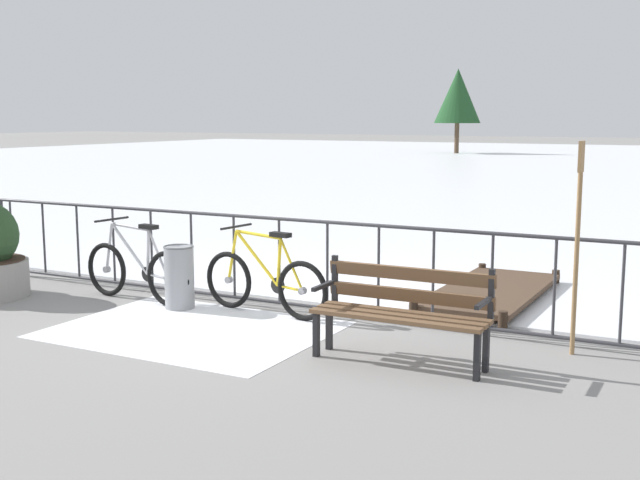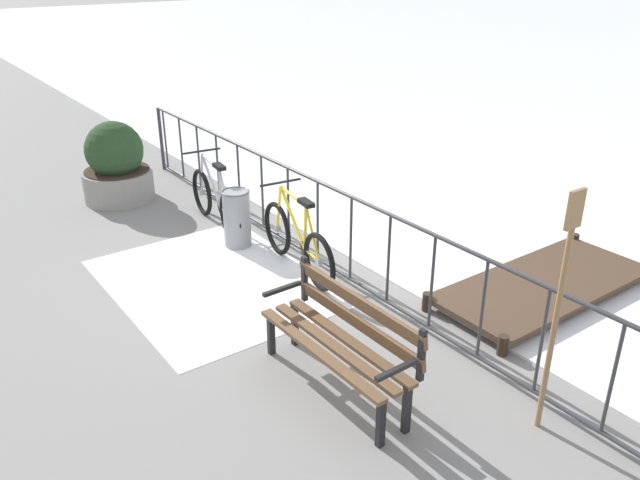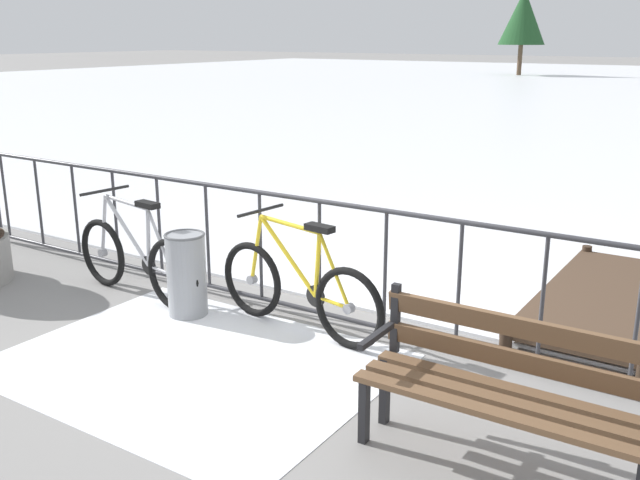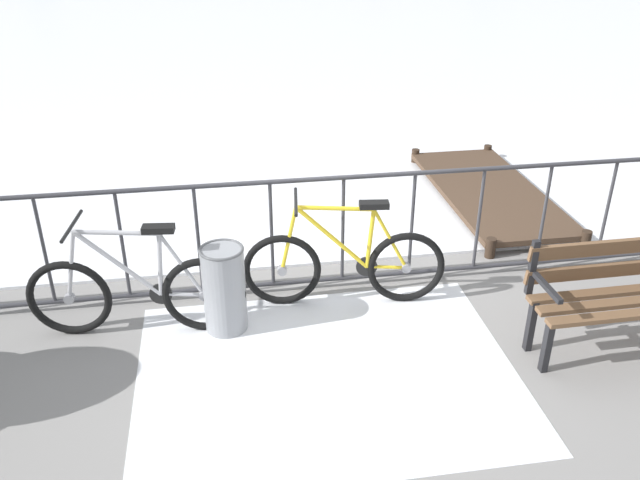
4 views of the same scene
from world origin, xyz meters
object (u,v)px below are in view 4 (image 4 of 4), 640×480
(trash_bin, at_px, (224,288))
(bicycle_second, at_px, (137,292))
(park_bench, at_px, (633,286))
(bicycle_near_railing, at_px, (345,265))

(trash_bin, bearing_deg, bicycle_second, 175.38)
(park_bench, xyz_separation_m, trash_bin, (-3.05, 0.69, -0.14))
(bicycle_second, bearing_deg, park_bench, -11.33)
(park_bench, relative_size, trash_bin, 2.19)
(bicycle_second, xyz_separation_m, park_bench, (3.73, -0.75, 0.14))
(park_bench, bearing_deg, bicycle_second, 168.67)
(bicycle_near_railing, distance_m, park_bench, 2.23)
(bicycle_near_railing, height_order, park_bench, bicycle_near_railing)
(trash_bin, bearing_deg, park_bench, -12.78)
(bicycle_near_railing, distance_m, trash_bin, 1.04)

